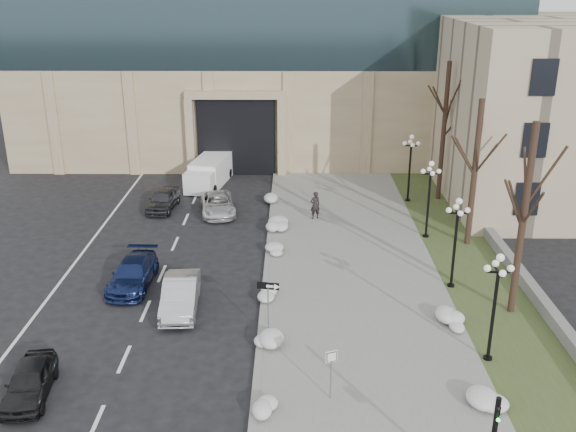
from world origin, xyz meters
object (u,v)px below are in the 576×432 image
Objects in this scene: car_b at (180,295)px; car_c at (133,274)px; car_e at (163,199)px; lamppost_b at (456,231)px; one_way_sign at (272,293)px; lamppost_d at (410,159)px; lamppost_c at (429,189)px; lamppost_a at (496,293)px; box_truck at (209,172)px; pedestrian at (315,205)px; keep_sign at (331,365)px; car_a at (30,381)px; car_d at (217,204)px.

car_b is 0.97× the size of car_c.
car_e is (-0.63, 11.30, 0.02)m from car_c.
car_c is at bearing 179.56° from lamppost_b.
one_way_sign is (7.15, -4.94, 1.52)m from car_c.
lamppost_d is (0.00, 13.00, 0.00)m from lamppost_b.
lamppost_c is (16.57, -4.92, 2.39)m from car_e.
lamppost_c is at bearing 90.00° from lamppost_a.
box_truck is at bearing 70.71° from car_e.
lamppost_b is at bearing -40.05° from box_truck.
car_c is 16.84m from box_truck.
box_truck is at bearing 164.71° from lamppost_d.
one_way_sign is at bearing 59.75° from pedestrian.
car_c is at bearing -82.10° from car_e.
lamppost_c is (13.15, 8.79, 2.33)m from car_b.
one_way_sign is 0.56× the size of lamppost_b.
one_way_sign is 1.25× the size of keep_sign.
car_c is 13.25m from pedestrian.
pedestrian and box_truck have the same top height.
car_a is at bearing -87.75° from box_truck.
keep_sign is (6.34, -19.83, 0.92)m from car_d.
keep_sign is 0.45× the size of lamppost_d.
lamppost_c is at bearing 34.17° from car_a.
lamppost_c is at bearing 47.45° from keep_sign.
keep_sign is at bearing -52.76° from one_way_sign.
lamppost_a is at bearing 2.26° from keep_sign.
lamppost_c reaches higher than pedestrian.
car_d is at bearing 69.31° from car_a.
lamppost_d is at bearing 73.33° from one_way_sign.
lamppost_d is at bearing 40.85° from car_c.
pedestrian is at bearing 46.50° from car_c.
lamppost_b and lamppost_d have the same top height.
car_c is 8.82m from one_way_sign.
car_e is 17.45m from lamppost_c.
car_b is 19.19m from box_truck.
lamppost_d reaches higher than car_c.
car_e is 18.07m from one_way_sign.
car_a is at bearing -98.65° from car_c.
pedestrian is 7.71m from lamppost_d.
car_b is at bearing 159.50° from one_way_sign.
car_a is 20.18m from car_d.
lamppost_a is at bearing -21.42° from car_b.
car_a is 26.04m from box_truck.
car_d is 16.09m from one_way_sign.
lamppost_b reaches higher than car_a.
one_way_sign is at bearing -127.86° from lamppost_c.
box_truck is 1.33× the size of lamppost_d.
car_b is 1.11× the size of car_e.
lamppost_a is at bearing -90.00° from lamppost_b.
one_way_sign is at bearing -66.19° from box_truck.
car_e reaches higher than car_c.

